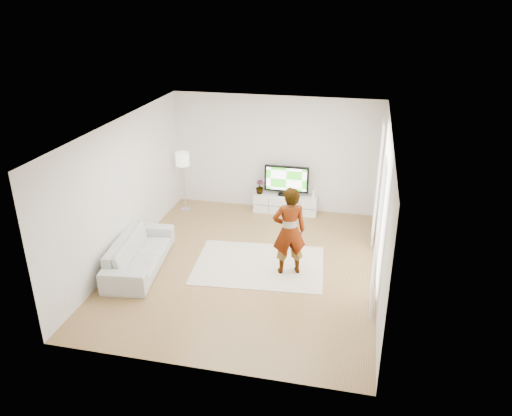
% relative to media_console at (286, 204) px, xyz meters
% --- Properties ---
extents(floor, '(6.00, 6.00, 0.00)m').
position_rel_media_console_xyz_m(floor, '(-0.31, -2.76, -0.22)').
color(floor, '#AE854E').
rests_on(floor, ground).
extents(ceiling, '(6.00, 6.00, 0.00)m').
position_rel_media_console_xyz_m(ceiling, '(-0.31, -2.76, 2.58)').
color(ceiling, white).
rests_on(ceiling, wall_back).
extents(wall_left, '(0.02, 6.00, 2.80)m').
position_rel_media_console_xyz_m(wall_left, '(-2.81, -2.76, 1.18)').
color(wall_left, silver).
rests_on(wall_left, floor).
extents(wall_right, '(0.02, 6.00, 2.80)m').
position_rel_media_console_xyz_m(wall_right, '(2.19, -2.76, 1.18)').
color(wall_right, silver).
rests_on(wall_right, floor).
extents(wall_back, '(5.00, 0.02, 2.80)m').
position_rel_media_console_xyz_m(wall_back, '(-0.31, 0.24, 1.18)').
color(wall_back, silver).
rests_on(wall_back, floor).
extents(wall_front, '(5.00, 0.02, 2.80)m').
position_rel_media_console_xyz_m(wall_front, '(-0.31, -5.76, 1.18)').
color(wall_front, silver).
rests_on(wall_front, floor).
extents(window, '(0.01, 2.60, 2.50)m').
position_rel_media_console_xyz_m(window, '(2.17, -2.46, 1.23)').
color(window, white).
rests_on(window, wall_right).
extents(curtain_near, '(0.04, 0.70, 2.60)m').
position_rel_media_console_xyz_m(curtain_near, '(2.09, -3.76, 1.13)').
color(curtain_near, white).
rests_on(curtain_near, floor).
extents(curtain_far, '(0.04, 0.70, 2.60)m').
position_rel_media_console_xyz_m(curtain_far, '(2.09, -1.16, 1.13)').
color(curtain_far, white).
rests_on(curtain_far, floor).
extents(media_console, '(1.54, 0.44, 0.43)m').
position_rel_media_console_xyz_m(media_console, '(0.00, 0.00, 0.00)').
color(media_console, white).
rests_on(media_console, floor).
extents(television, '(1.07, 0.21, 0.75)m').
position_rel_media_console_xyz_m(television, '(-0.00, 0.03, 0.62)').
color(television, black).
rests_on(television, media_console).
extents(game_console, '(0.05, 0.15, 0.20)m').
position_rel_media_console_xyz_m(game_console, '(0.67, -0.00, 0.31)').
color(game_console, white).
rests_on(game_console, media_console).
extents(potted_plant, '(0.21, 0.21, 0.35)m').
position_rel_media_console_xyz_m(potted_plant, '(-0.65, 0.00, 0.39)').
color(potted_plant, '#3F7238').
rests_on(potted_plant, media_console).
extents(rug, '(2.67, 2.02, 0.01)m').
position_rel_media_console_xyz_m(rug, '(-0.08, -2.69, -0.21)').
color(rug, beige).
rests_on(rug, floor).
extents(player, '(0.74, 0.60, 1.74)m').
position_rel_media_console_xyz_m(player, '(0.52, -2.83, 0.67)').
color(player, '#334772').
rests_on(player, rug).
extents(sofa, '(1.11, 2.26, 0.64)m').
position_rel_media_console_xyz_m(sofa, '(-2.34, -3.28, 0.10)').
color(sofa, silver).
rests_on(sofa, floor).
extents(floor_lamp, '(0.33, 0.33, 1.47)m').
position_rel_media_console_xyz_m(floor_lamp, '(-2.46, -0.40, 1.03)').
color(floor_lamp, silver).
rests_on(floor_lamp, floor).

